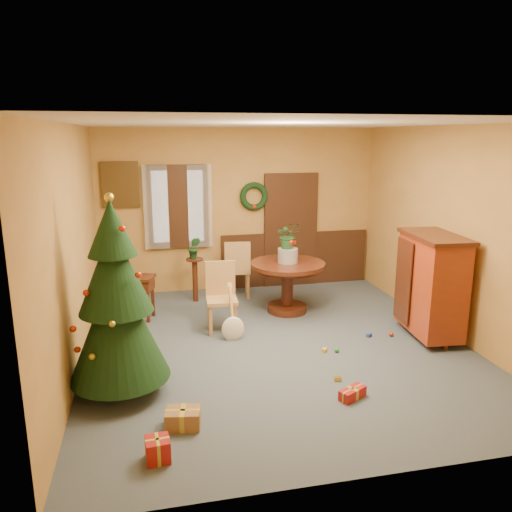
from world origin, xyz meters
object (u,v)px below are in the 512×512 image
object	(u,v)px
writing_desk	(129,287)
sideboard	(431,283)
chair_near	(221,294)
christmas_tree	(116,302)
dining_table	(288,277)

from	to	relation	value
writing_desk	sideboard	distance (m)	4.43
chair_near	sideboard	bearing A→B (deg)	-17.94
christmas_tree	sideboard	size ratio (longest dim) A/B	1.51
chair_near	sideboard	size ratio (longest dim) A/B	0.68
chair_near	sideboard	xyz separation A→B (m)	(2.79, -0.90, 0.25)
dining_table	writing_desk	world-z (taller)	dining_table
christmas_tree	chair_near	bearing A→B (deg)	50.29
sideboard	chair_near	bearing A→B (deg)	162.06
christmas_tree	writing_desk	distance (m)	2.40
dining_table	christmas_tree	world-z (taller)	christmas_tree
dining_table	sideboard	size ratio (longest dim) A/B	0.81
dining_table	writing_desk	bearing A→B (deg)	175.10
dining_table	sideboard	xyz separation A→B (m)	(1.65, -1.41, 0.22)
chair_near	christmas_tree	bearing A→B (deg)	-129.71
dining_table	chair_near	world-z (taller)	chair_near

